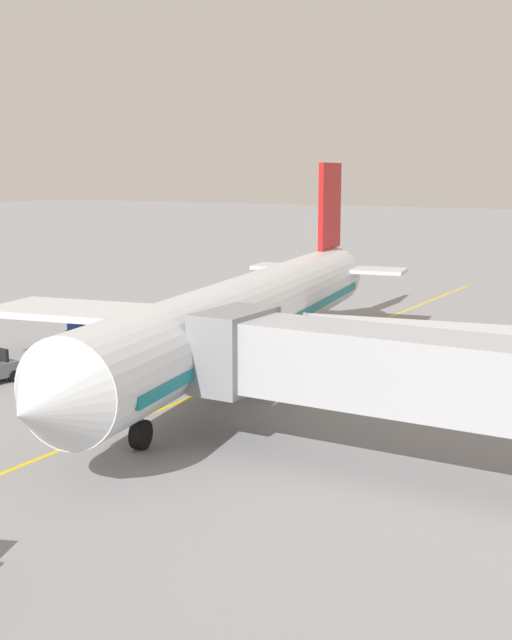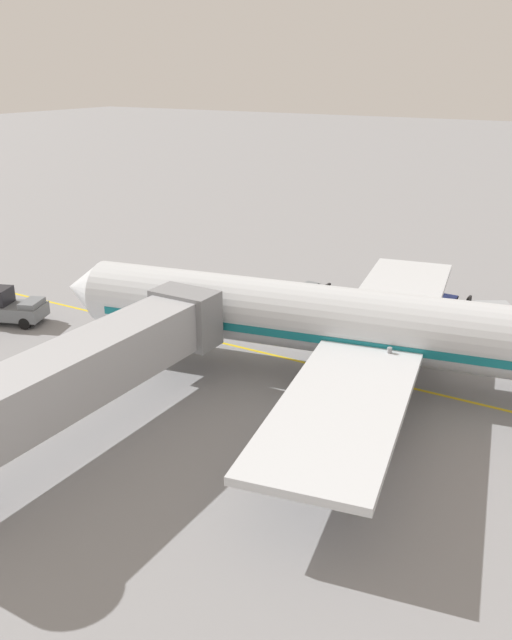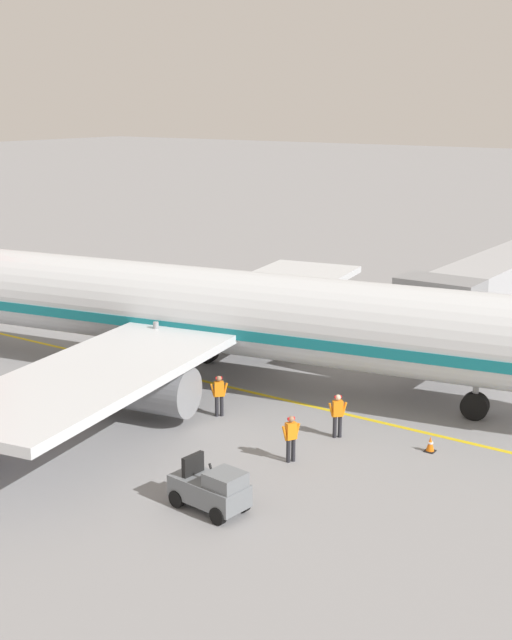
{
  "view_description": "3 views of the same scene",
  "coord_description": "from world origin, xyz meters",
  "px_view_note": "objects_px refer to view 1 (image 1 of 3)",
  "views": [
    {
      "loc": [
        -20.86,
        32.92,
        10.03
      ],
      "look_at": [
        -2.08,
        1.1,
        3.4
      ],
      "focal_mm": 46.26,
      "sensor_mm": 36.0,
      "label": 1
    },
    {
      "loc": [
        -31.6,
        -12.91,
        16.1
      ],
      "look_at": [
        -3.42,
        3.77,
        3.54
      ],
      "focal_mm": 37.02,
      "sensor_mm": 36.0,
      "label": 2
    },
    {
      "loc": [
        28.59,
        21.31,
        12.25
      ],
      "look_at": [
        -1.54,
        0.13,
        2.79
      ],
      "focal_mm": 47.94,
      "sensor_mm": 36.0,
      "label": 3
    }
  ],
  "objects_px": {
    "jet_bridge": "(439,376)",
    "ground_crew_wing_walker": "(58,376)",
    "baggage_tug_lead": "(87,332)",
    "ground_crew_marshaller": "(160,361)",
    "parked_airliner": "(250,314)",
    "baggage_cart_front": "(119,323)",
    "baggage_tug_trailing": "(179,343)",
    "ground_crew_loader": "(104,386)",
    "baggage_cart_second_in_train": "(141,315)",
    "safety_cone_nose_left": "(61,424)"
  },
  "relations": [
    {
      "from": "jet_bridge",
      "to": "ground_crew_wing_walker",
      "type": "xyz_separation_m",
      "value": [
        17.93,
        -0.99,
        -2.51
      ]
    },
    {
      "from": "baggage_tug_lead",
      "to": "jet_bridge",
      "type": "bearing_deg",
      "value": 157.08
    },
    {
      "from": "ground_crew_marshaller",
      "to": "ground_crew_wing_walker",
      "type": "bearing_deg",
      "value": 66.16
    },
    {
      "from": "parked_airliner",
      "to": "ground_crew_wing_walker",
      "type": "xyz_separation_m",
      "value": [
        5.58,
        7.56,
        -2.23
      ]
    },
    {
      "from": "jet_bridge",
      "to": "baggage_cart_front",
      "type": "xyz_separation_m",
      "value": [
        24.33,
        -12.89,
        -2.51
      ]
    },
    {
      "from": "baggage_tug_trailing",
      "to": "ground_crew_loader",
      "type": "xyz_separation_m",
      "value": [
        -3.12,
        9.86,
        0.24
      ]
    },
    {
      "from": "baggage_tug_trailing",
      "to": "ground_crew_marshaller",
      "type": "bearing_deg",
      "value": 115.7
    },
    {
      "from": "baggage_cart_front",
      "to": "baggage_cart_second_in_train",
      "type": "bearing_deg",
      "value": -79.11
    },
    {
      "from": "parked_airliner",
      "to": "baggage_cart_second_in_train",
      "type": "xyz_separation_m",
      "value": [
        12.54,
        -7.24,
        -2.24
      ]
    },
    {
      "from": "baggage_tug_lead",
      "to": "ground_crew_marshaller",
      "type": "height_order",
      "value": "ground_crew_marshaller"
    },
    {
      "from": "safety_cone_nose_left",
      "to": "ground_crew_marshaller",
      "type": "bearing_deg",
      "value": -79.75
    },
    {
      "from": "baggage_tug_trailing",
      "to": "ground_crew_wing_walker",
      "type": "height_order",
      "value": "ground_crew_wing_walker"
    },
    {
      "from": "ground_crew_wing_walker",
      "to": "ground_crew_loader",
      "type": "relative_size",
      "value": 1.0
    },
    {
      "from": "parked_airliner",
      "to": "ground_crew_wing_walker",
      "type": "height_order",
      "value": "parked_airliner"
    },
    {
      "from": "baggage_tug_lead",
      "to": "ground_crew_wing_walker",
      "type": "relative_size",
      "value": 1.49
    },
    {
      "from": "baggage_tug_lead",
      "to": "baggage_cart_front",
      "type": "distance_m",
      "value": 2.49
    },
    {
      "from": "jet_bridge",
      "to": "ground_crew_loader",
      "type": "distance_m",
      "value": 15.27
    },
    {
      "from": "baggage_tug_lead",
      "to": "ground_crew_marshaller",
      "type": "distance_m",
      "value": 10.05
    },
    {
      "from": "parked_airliner",
      "to": "baggage_tug_lead",
      "type": "bearing_deg",
      "value": -8.71
    },
    {
      "from": "baggage_tug_trailing",
      "to": "baggage_cart_front",
      "type": "bearing_deg",
      "value": -20.1
    },
    {
      "from": "ground_crew_wing_walker",
      "to": "ground_crew_loader",
      "type": "bearing_deg",
      "value": 175.75
    },
    {
      "from": "jet_bridge",
      "to": "ground_crew_loader",
      "type": "height_order",
      "value": "jet_bridge"
    },
    {
      "from": "parked_airliner",
      "to": "ground_crew_wing_walker",
      "type": "distance_m",
      "value": 9.66
    },
    {
      "from": "jet_bridge",
      "to": "safety_cone_nose_left",
      "type": "height_order",
      "value": "jet_bridge"
    },
    {
      "from": "baggage_cart_second_in_train",
      "to": "ground_crew_wing_walker",
      "type": "distance_m",
      "value": 16.35
    },
    {
      "from": "baggage_tug_lead",
      "to": "baggage_tug_trailing",
      "type": "height_order",
      "value": "same"
    },
    {
      "from": "ground_crew_marshaller",
      "to": "safety_cone_nose_left",
      "type": "relative_size",
      "value": 2.86
    },
    {
      "from": "baggage_cart_second_in_train",
      "to": "ground_crew_marshaller",
      "type": "xyz_separation_m",
      "value": [
        -9.07,
        10.02,
        0.0
      ]
    },
    {
      "from": "parked_airliner",
      "to": "jet_bridge",
      "type": "bearing_deg",
      "value": 145.28
    },
    {
      "from": "ground_crew_loader",
      "to": "ground_crew_marshaller",
      "type": "relative_size",
      "value": 1.0
    },
    {
      "from": "baggage_tug_trailing",
      "to": "baggage_cart_second_in_train",
      "type": "xyz_separation_m",
      "value": [
        6.73,
        -5.15,
        0.24
      ]
    },
    {
      "from": "baggage_tug_trailing",
      "to": "ground_crew_wing_walker",
      "type": "relative_size",
      "value": 1.64
    },
    {
      "from": "parked_airliner",
      "to": "baggage_cart_front",
      "type": "bearing_deg",
      "value": -19.91
    },
    {
      "from": "baggage_cart_front",
      "to": "safety_cone_nose_left",
      "type": "bearing_deg",
      "value": 122.86
    },
    {
      "from": "ground_crew_loader",
      "to": "ground_crew_wing_walker",
      "type": "bearing_deg",
      "value": -4.25
    },
    {
      "from": "ground_crew_wing_walker",
      "to": "ground_crew_marshaller",
      "type": "bearing_deg",
      "value": -113.84
    },
    {
      "from": "ground_crew_marshaller",
      "to": "baggage_cart_second_in_train",
      "type": "bearing_deg",
      "value": -47.86
    },
    {
      "from": "baggage_cart_front",
      "to": "safety_cone_nose_left",
      "type": "height_order",
      "value": "baggage_cart_front"
    },
    {
      "from": "ground_crew_wing_walker",
      "to": "ground_crew_loader",
      "type": "height_order",
      "value": "same"
    },
    {
      "from": "baggage_cart_second_in_train",
      "to": "ground_crew_wing_walker",
      "type": "xyz_separation_m",
      "value": [
        -6.96,
        14.79,
        0.0
      ]
    },
    {
      "from": "jet_bridge",
      "to": "safety_cone_nose_left",
      "type": "distance_m",
      "value": 14.88
    },
    {
      "from": "parked_airliner",
      "to": "baggage_cart_front",
      "type": "relative_size",
      "value": 13.08
    },
    {
      "from": "safety_cone_nose_left",
      "to": "baggage_cart_front",
      "type": "bearing_deg",
      "value": -57.14
    },
    {
      "from": "ground_crew_wing_walker",
      "to": "baggage_tug_trailing",
      "type": "bearing_deg",
      "value": -88.59
    },
    {
      "from": "safety_cone_nose_left",
      "to": "ground_crew_loader",
      "type": "bearing_deg",
      "value": -77.69
    },
    {
      "from": "baggage_cart_front",
      "to": "ground_crew_loader",
      "type": "distance_m",
      "value": 15.26
    },
    {
      "from": "parked_airliner",
      "to": "baggage_tug_lead",
      "type": "xyz_separation_m",
      "value": [
        12.37,
        -1.89,
        -2.47
      ]
    },
    {
      "from": "parked_airliner",
      "to": "ground_crew_wing_walker",
      "type": "bearing_deg",
      "value": 53.55
    },
    {
      "from": "jet_bridge",
      "to": "ground_crew_loader",
      "type": "relative_size",
      "value": 10.56
    },
    {
      "from": "safety_cone_nose_left",
      "to": "baggage_cart_second_in_train",
      "type": "bearing_deg",
      "value": -60.12
    }
  ]
}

